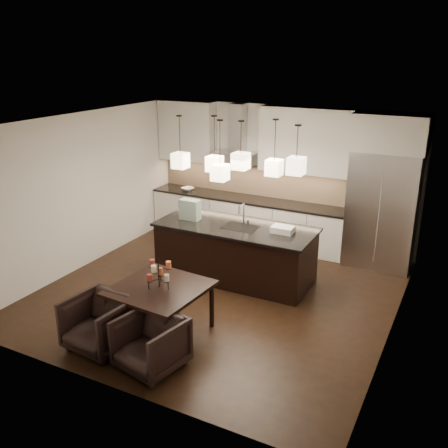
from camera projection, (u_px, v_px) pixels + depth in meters
The scene contains 37 objects.
floor at pixel (218, 293), 8.29m from camera, with size 5.50×5.50×0.02m, color black.
ceiling at pixel (218, 122), 7.36m from camera, with size 5.50×5.50×0.02m, color white.
wall_back at pixel (282, 175), 10.14m from camera, with size 5.50×0.02×2.80m, color silver.
wall_front at pixel (101, 282), 5.51m from camera, with size 5.50×0.02×2.80m, color silver.
wall_left at pixel (83, 191), 9.02m from camera, with size 0.02×5.50×2.80m, color silver.
wall_right at pixel (401, 242), 6.63m from camera, with size 0.02×5.50×2.80m, color silver.
refrigerator at pixel (382, 210), 9.02m from camera, with size 1.20×0.72×2.15m, color #B7B7BA.
fridge_panel at pixel (391, 132), 8.55m from camera, with size 1.26×0.72×0.65m, color silver.
lower_cabinets at pixel (246, 220), 10.45m from camera, with size 4.21×0.62×0.88m, color silver.
countertop at pixel (247, 199), 10.30m from camera, with size 4.21×0.66×0.04m, color black.
backsplash at pixel (253, 180), 10.44m from camera, with size 4.21×0.02×0.63m, color tan.
upper_cab_left at pixel (187, 131), 10.63m from camera, with size 1.25×0.35×1.25m, color silver.
upper_cab_right at pixel (307, 141), 9.48m from camera, with size 1.86×0.35×1.25m, color silver.
hood_canopy at pixel (235, 158), 10.20m from camera, with size 0.90×0.52×0.24m, color #B7B7BA.
hood_chimney at pixel (237, 128), 10.09m from camera, with size 0.30×0.28×0.96m, color #B7B7BA.
fruit_bowl at pixel (188, 189), 10.84m from camera, with size 0.26×0.26×0.06m, color silver.
island_body at pixel (235, 253), 8.68m from camera, with size 2.65×1.06×0.93m, color black.
island_top at pixel (235, 227), 8.52m from camera, with size 2.74×1.15×0.04m, color black.
faucet at pixel (244, 214), 8.49m from camera, with size 0.11×0.25×0.40m, color silver, non-canonical shape.
tote_bag at pixel (190, 209), 8.78m from camera, with size 0.36×0.19×0.36m, color #1C4525.
food_container at pixel (283, 229), 8.18m from camera, with size 0.36×0.25×0.11m, color silver.
dining_table at pixel (161, 310), 7.01m from camera, with size 1.20×1.20×0.72m, color black, non-canonical shape.
candelabra at pixel (159, 273), 6.82m from camera, with size 0.35×0.35×0.42m, color black, non-canonical shape.
candle_a at pixel (167, 278), 6.77m from camera, with size 0.07×0.07×0.10m, color beige.
candle_b at pixel (160, 271), 6.96m from camera, with size 0.07×0.07×0.10m, color #DB6235.
candle_c at pixel (150, 278), 6.78m from camera, with size 0.07×0.07×0.10m, color maroon.
candle_d at pixel (168, 265), 6.80m from camera, with size 0.07×0.07×0.10m, color #DB6235.
candle_e at pixel (152, 263), 6.86m from camera, with size 0.07×0.07×0.10m, color maroon.
candle_f at pixel (154, 269), 6.68m from camera, with size 0.07×0.07×0.10m, color beige.
armchair_left at pixel (99, 323), 6.66m from camera, with size 0.79×0.81×0.74m, color black.
armchair_right at pixel (151, 344), 6.23m from camera, with size 0.75×0.77×0.70m, color black.
pendant_a at pixel (180, 161), 8.45m from camera, with size 0.24×0.24×0.26m, color #FFECC0.
pendant_b at pixel (215, 164), 8.45m from camera, with size 0.24×0.24×0.26m, color #FFECC0.
pendant_c at pixel (241, 161), 7.81m from camera, with size 0.24×0.24×0.26m, color #FFECC0.
pendant_d at pixel (274, 168), 8.03m from camera, with size 0.24×0.24×0.26m, color #FFECC0.
pendant_e at pixel (296, 166), 7.38m from camera, with size 0.24×0.24×0.26m, color #FFECC0.
pendant_f at pixel (220, 172), 7.97m from camera, with size 0.24×0.24×0.26m, color #FFECC0.
Camera 1 is at (3.49, -6.57, 3.83)m, focal length 40.00 mm.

